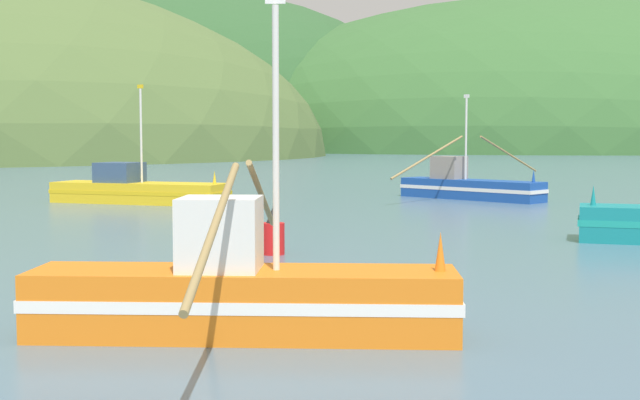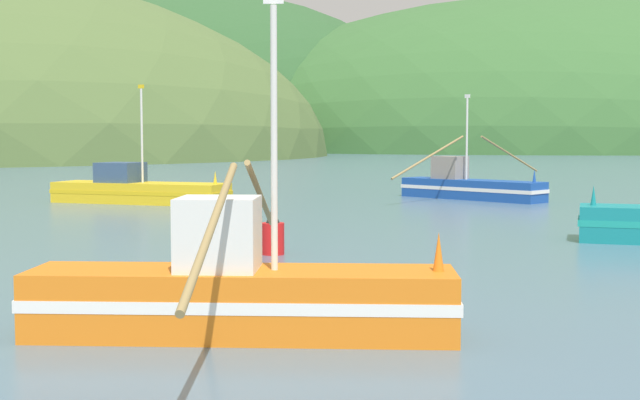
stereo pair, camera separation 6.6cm
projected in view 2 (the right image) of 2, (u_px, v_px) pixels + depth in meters
hill_far_center at (530, 149)px, 230.04m from camera, size 184.15×147.32×80.45m
hill_mid_right at (195, 149)px, 235.06m from camera, size 140.01×112.01×86.48m
fishing_boat_yellow at (138, 190)px, 45.32m from camera, size 10.14×5.02×6.38m
fishing_boat_blue at (469, 186)px, 48.23m from camera, size 9.55×10.79×6.01m
fishing_boat_orange at (239, 293)px, 15.11m from camera, size 7.78×10.45×6.14m
channel_buoy at (273, 235)px, 25.63m from camera, size 0.71×0.71×1.47m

